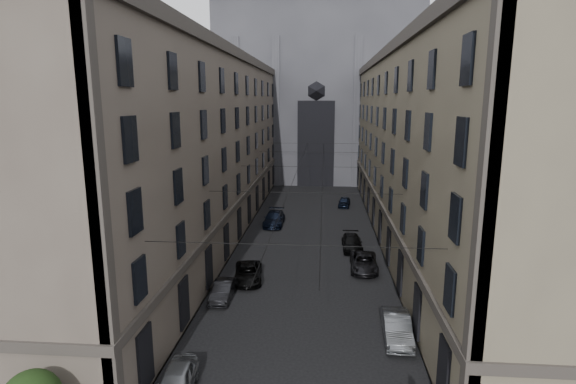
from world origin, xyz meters
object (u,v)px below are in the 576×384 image
(car_right_midnear, at_px, (364,262))
(car_right_far, at_px, (344,202))
(car_right_near, at_px, (397,328))
(car_left_far, at_px, (274,218))
(car_right_midfar, at_px, (352,243))
(gothic_tower, at_px, (318,79))
(car_left_near, at_px, (176,382))
(car_left_midfar, at_px, (248,273))
(car_left_midnear, at_px, (223,291))

(car_right_midnear, bearing_deg, car_right_far, 93.48)
(car_right_near, distance_m, car_right_far, 34.26)
(car_right_near, height_order, car_right_midnear, car_right_near)
(car_left_far, xyz_separation_m, car_right_midfar, (8.40, -7.95, -0.11))
(gothic_tower, relative_size, car_left_near, 14.16)
(car_left_near, xyz_separation_m, car_right_midfar, (9.75, 22.58, -0.04))
(gothic_tower, bearing_deg, car_left_midfar, -94.95)
(gothic_tower, bearing_deg, car_right_midfar, -84.45)
(gothic_tower, relative_size, car_left_far, 10.94)
(car_right_far, bearing_deg, car_left_near, -96.92)
(car_left_far, xyz_separation_m, car_right_far, (8.40, 9.85, -0.13))
(gothic_tower, distance_m, car_left_far, 39.37)
(car_left_midnear, bearing_deg, car_right_midnear, 30.45)
(car_left_midfar, relative_size, car_right_far, 1.24)
(car_left_far, relative_size, car_right_far, 1.42)
(car_right_near, xyz_separation_m, car_right_far, (-1.70, 34.22, -0.10))
(car_left_midfar, bearing_deg, gothic_tower, 77.54)
(car_left_near, height_order, car_left_far, car_left_far)
(car_right_midfar, bearing_deg, car_right_near, -85.18)
(car_right_midfar, bearing_deg, car_left_far, 135.52)
(car_left_far, bearing_deg, car_right_midfar, -42.93)
(car_right_midfar, height_order, car_right_far, car_right_midfar)
(car_left_midnear, relative_size, car_right_midnear, 0.80)
(car_left_midfar, height_order, car_right_near, car_right_near)
(car_left_midnear, relative_size, car_right_near, 0.86)
(gothic_tower, distance_m, car_right_midfar, 46.66)
(car_right_near, bearing_deg, car_right_far, 95.10)
(gothic_tower, relative_size, car_left_midnear, 15.07)
(car_right_far, bearing_deg, car_left_midfar, -101.70)
(car_right_near, bearing_deg, car_right_midfar, 98.16)
(car_right_midnear, bearing_deg, car_right_near, -82.96)
(car_left_midnear, distance_m, car_left_far, 19.80)
(car_left_midfar, height_order, car_right_far, car_left_midfar)
(car_left_near, xyz_separation_m, car_right_near, (11.44, 6.15, 0.04))
(car_left_midnear, distance_m, car_right_near, 12.50)
(gothic_tower, relative_size, car_right_near, 12.92)
(car_left_far, bearing_deg, car_left_midfar, -90.46)
(car_left_near, height_order, car_left_midnear, car_left_near)
(car_left_far, height_order, car_right_far, car_left_far)
(car_right_midnear, bearing_deg, car_left_midfar, -160.21)
(car_right_midfar, bearing_deg, gothic_tower, 94.48)
(car_left_far, distance_m, car_right_near, 26.38)
(car_left_near, distance_m, car_right_far, 41.54)
(car_left_far, relative_size, car_right_midnear, 1.10)
(car_left_midfar, xyz_separation_m, car_right_near, (10.36, -8.08, 0.10))
(car_left_midnear, height_order, car_left_midfar, car_left_midfar)
(gothic_tower, xyz_separation_m, car_right_near, (5.90, -59.62, -17.06))
(car_left_midnear, bearing_deg, car_right_near, -22.78)
(car_left_near, bearing_deg, car_right_midnear, 54.77)
(gothic_tower, xyz_separation_m, car_left_near, (-5.55, -65.78, -17.10))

